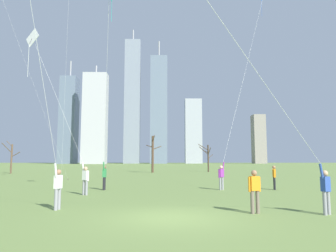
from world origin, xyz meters
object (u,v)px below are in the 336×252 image
kite_flyer_midfield_left_yellow (294,142)px  bare_tree_rightmost (208,156)px  bare_tree_far_right_edge (11,157)px  kite_flyer_foreground_right_red (47,117)px  bystander_watching_nearby (274,176)px  bare_tree_center (153,153)px  kite_flyer_far_back_teal (105,155)px  kite_flyer_midfield_center_blue (234,121)px  kite_flyer_midfield_right_white (71,140)px  bystander_strolling_midfield (255,189)px

kite_flyer_midfield_left_yellow → bare_tree_rightmost: (3.19, 40.99, -0.04)m
kite_flyer_midfield_left_yellow → bare_tree_far_right_edge: bearing=127.0°
kite_flyer_foreground_right_red → bystander_watching_nearby: 15.26m
bare_tree_center → bystander_watching_nearby: bearing=-72.1°
kite_flyer_far_back_teal → kite_flyer_midfield_left_yellow: 13.07m
kite_flyer_midfield_center_blue → bystander_watching_nearby: kite_flyer_midfield_center_blue is taller
kite_flyer_foreground_right_red → bare_tree_center: bearing=85.4°
bare_tree_center → bare_tree_far_right_edge: size_ratio=1.21×
kite_flyer_far_back_teal → bare_tree_far_right_edge: kite_flyer_far_back_teal is taller
kite_flyer_foreground_right_red → bare_tree_far_right_edge: 38.20m
bystander_watching_nearby → bare_tree_far_right_edge: size_ratio=0.34×
kite_flyer_midfield_left_yellow → kite_flyer_foreground_right_red: bearing=169.8°
kite_flyer_midfield_right_white → bare_tree_center: 30.93m
kite_flyer_midfield_left_yellow → bystander_strolling_midfield: (-0.93, 1.48, -1.70)m
bystander_strolling_midfield → bare_tree_rightmost: size_ratio=0.35×
kite_flyer_midfield_center_blue → kite_flyer_foreground_right_red: 14.84m
kite_flyer_midfield_center_blue → kite_flyer_midfield_right_white: bearing=-157.2°
kite_flyer_midfield_center_blue → kite_flyer_midfield_right_white: size_ratio=1.87×
kite_flyer_midfield_center_blue → kite_flyer_midfield_right_white: kite_flyer_midfield_center_blue is taller
kite_flyer_midfield_right_white → kite_flyer_foreground_right_red: bearing=-81.3°
kite_flyer_foreground_right_red → bystander_watching_nearby: (12.04, 8.97, -2.76)m
kite_flyer_far_back_teal → kite_flyer_midfield_center_blue: bearing=14.8°
kite_flyer_midfield_left_yellow → bare_tree_rightmost: size_ratio=3.12×
kite_flyer_midfield_right_white → bare_tree_far_right_edge: size_ratio=2.22×
kite_flyer_foreground_right_red → bare_tree_far_right_edge: bearing=117.7°
kite_flyer_midfield_right_white → bare_tree_center: kite_flyer_midfield_right_white is taller
kite_flyer_midfield_center_blue → kite_flyer_midfield_left_yellow: (-1.01, -12.59, -2.32)m
bare_tree_rightmost → kite_flyer_foreground_right_red: bearing=-107.0°
kite_flyer_foreground_right_red → bare_tree_center: 37.22m
kite_flyer_foreground_right_red → bare_tree_rightmost: bearing=73.0°
bystander_watching_nearby → bare_tree_center: 29.64m
kite_flyer_far_back_teal → bare_tree_center: 28.64m
kite_flyer_foreground_right_red → bare_tree_rightmost: kite_flyer_foreground_right_red is taller
kite_flyer_far_back_teal → bystander_strolling_midfield: bearing=-50.0°
bystander_watching_nearby → bystander_strolling_midfield: (-4.09, -9.09, 0.00)m
bystander_strolling_midfield → kite_flyer_midfield_right_white: bearing=143.8°
kite_flyer_midfield_center_blue → kite_flyer_foreground_right_red: bearing=-132.0°
bare_tree_far_right_edge → bystander_strolling_midfield: bearing=-52.8°
bystander_strolling_midfield → bare_tree_far_right_edge: size_ratio=0.34×
kite_flyer_midfield_center_blue → kite_flyer_foreground_right_red: size_ratio=1.01×
bystander_watching_nearby → bare_tree_rightmost: bare_tree_rightmost is taller
kite_flyer_midfield_left_yellow → bare_tree_rightmost: kite_flyer_midfield_left_yellow is taller
bare_tree_far_right_edge → kite_flyer_midfield_left_yellow: bearing=-53.0°
bare_tree_center → bare_tree_far_right_edge: (-20.71, -3.31, -0.66)m
bystander_strolling_midfield → bare_tree_center: 37.62m
kite_flyer_midfield_center_blue → bystander_strolling_midfield: kite_flyer_midfield_center_blue is taller
kite_flyer_midfield_right_white → bare_tree_center: (3.93, 30.68, -0.16)m
bystander_strolling_midfield → bystander_watching_nearby: bearing=65.8°
kite_flyer_midfield_center_blue → kite_flyer_midfield_right_white: 11.92m
kite_flyer_midfield_center_blue → kite_flyer_far_back_teal: kite_flyer_midfield_center_blue is taller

